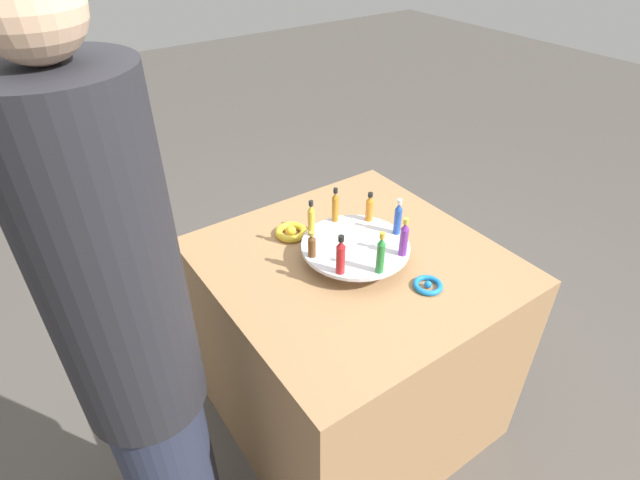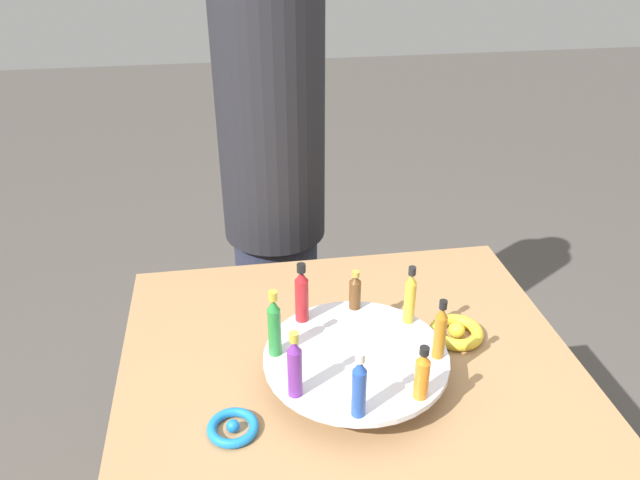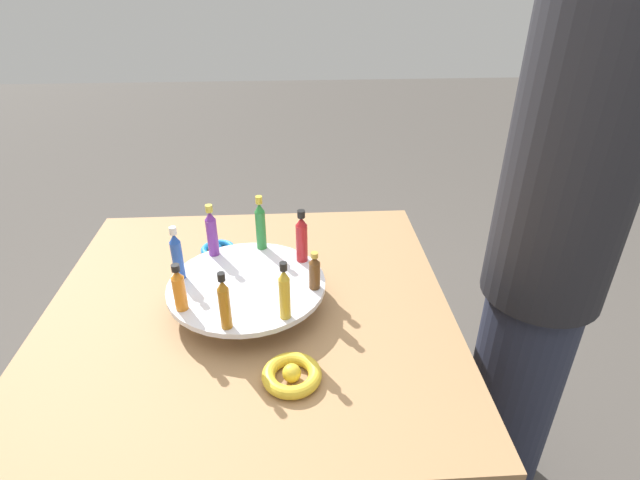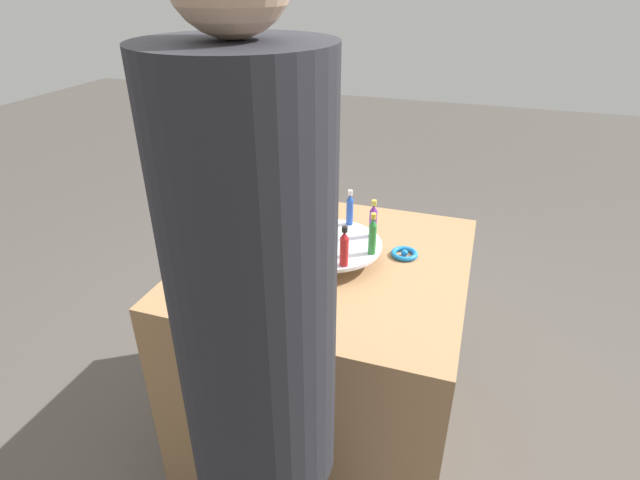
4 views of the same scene
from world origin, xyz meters
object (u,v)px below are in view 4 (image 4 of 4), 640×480
at_px(bottle_brown, 306,251).
at_px(person_figure, 262,404).
at_px(bottle_amber, 290,217).
at_px(bottle_purple, 373,220).
at_px(ribbon_bow_gold, 252,257).
at_px(display_stand, 329,247).
at_px(bottle_gold, 283,232).
at_px(bottle_red, 344,248).
at_px(bottle_orange, 317,210).
at_px(ribbon_bow_blue, 404,254).
at_px(bottle_green, 372,235).
at_px(bottle_blue, 350,209).

distance_m(bottle_brown, person_figure, 0.60).
relative_size(bottle_amber, person_figure, 0.07).
height_order(bottle_purple, person_figure, person_figure).
bearing_deg(bottle_purple, ribbon_bow_gold, 116.63).
distance_m(display_stand, bottle_gold, 0.17).
bearing_deg(bottle_brown, bottle_amber, 34.42).
xyz_separation_m(display_stand, bottle_gold, (-0.09, 0.13, 0.08)).
relative_size(bottle_red, bottle_amber, 1.04).
xyz_separation_m(bottle_brown, bottle_orange, (0.28, 0.06, 0.01)).
relative_size(bottle_red, bottle_orange, 1.23).
bearing_deg(ribbon_bow_blue, bottle_amber, 99.96).
relative_size(ribbon_bow_blue, person_figure, 0.05).
relative_size(display_stand, ribbon_bow_gold, 3.10).
height_order(bottle_orange, ribbon_bow_blue, bottle_orange).
relative_size(display_stand, bottle_brown, 3.96).
xyz_separation_m(display_stand, bottle_purple, (0.09, -0.13, 0.08)).
bearing_deg(display_stand, bottle_red, -145.58).
distance_m(bottle_green, bottle_orange, 0.28).
distance_m(bottle_purple, ribbon_bow_gold, 0.42).
distance_m(display_stand, bottle_purple, 0.17).
bearing_deg(bottle_green, bottle_gold, 101.92).
bearing_deg(person_figure, display_stand, -0.00).
relative_size(display_stand, bottle_red, 2.68).
relative_size(bottle_red, bottle_blue, 1.02).
relative_size(bottle_gold, person_figure, 0.07).
bearing_deg(bottle_blue, bottle_brown, 169.42).
distance_m(bottle_brown, bottle_blue, 0.31).
relative_size(bottle_blue, bottle_orange, 1.21).
bearing_deg(bottle_blue, bottle_green, -145.58).
height_order(bottle_gold, bottle_purple, bottle_purple).
bearing_deg(bottle_amber, bottle_blue, -55.58).
height_order(bottle_red, ribbon_bow_blue, bottle_red).
bearing_deg(ribbon_bow_gold, bottle_purple, -63.37).
xyz_separation_m(bottle_purple, bottle_blue, (0.06, 0.10, -0.00)).
bearing_deg(bottle_blue, bottle_amber, 124.42).
bearing_deg(bottle_gold, display_stand, -55.58).
distance_m(bottle_gold, ribbon_bow_blue, 0.42).
bearing_deg(bottle_green, person_figure, 175.03).
bearing_deg(bottle_amber, bottle_green, -100.58).
xyz_separation_m(bottle_red, bottle_orange, (0.25, 0.17, -0.01)).
bearing_deg(ribbon_bow_blue, person_figure, 169.80).
height_order(bottle_red, bottle_amber, bottle_red).
height_order(display_stand, bottle_red, bottle_red).
bearing_deg(person_figure, bottle_blue, -2.96).
bearing_deg(ribbon_bow_blue, bottle_orange, 84.76).
distance_m(bottle_blue, person_figure, 0.89).
bearing_deg(ribbon_bow_blue, bottle_blue, 75.61).
relative_size(ribbon_bow_gold, person_figure, 0.07).
relative_size(display_stand, person_figure, 0.20).
xyz_separation_m(display_stand, person_figure, (-0.74, -0.09, 0.05)).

